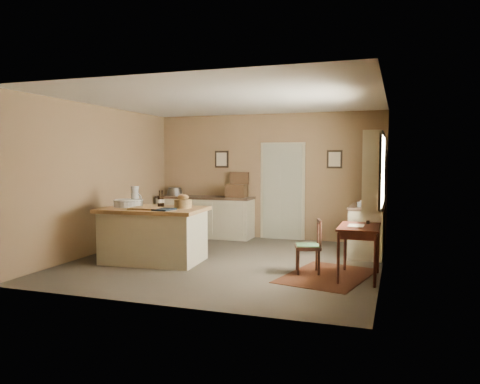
% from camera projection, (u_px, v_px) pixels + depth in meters
% --- Properties ---
extents(ground, '(5.00, 5.00, 0.00)m').
position_uv_depth(ground, '(227.00, 261.00, 7.90)').
color(ground, '#605749').
rests_on(ground, ground).
extents(wall_back, '(5.00, 0.10, 2.70)m').
position_uv_depth(wall_back, '(267.00, 176.00, 10.16)').
color(wall_back, '#816446').
rests_on(wall_back, ground).
extents(wall_front, '(5.00, 0.10, 2.70)m').
position_uv_depth(wall_front, '(152.00, 191.00, 5.44)').
color(wall_front, '#816446').
rests_on(wall_front, ground).
extents(wall_left, '(0.10, 5.00, 2.70)m').
position_uv_depth(wall_left, '(100.00, 179.00, 8.61)').
color(wall_left, '#816446').
rests_on(wall_left, ground).
extents(wall_right, '(0.10, 5.00, 2.70)m').
position_uv_depth(wall_right, '(383.00, 184.00, 7.00)').
color(wall_right, '#816446').
rests_on(wall_right, ground).
extents(ceiling, '(5.00, 5.00, 0.00)m').
position_uv_depth(ceiling, '(227.00, 100.00, 7.71)').
color(ceiling, silver).
rests_on(ceiling, wall_back).
extents(door, '(0.97, 0.06, 2.11)m').
position_uv_depth(door, '(282.00, 190.00, 10.04)').
color(door, '#A1A38B').
rests_on(door, ground).
extents(framed_prints, '(2.82, 0.02, 0.38)m').
position_uv_depth(framed_prints, '(276.00, 159.00, 10.05)').
color(framed_prints, black).
rests_on(framed_prints, ground).
extents(window, '(0.25, 1.99, 1.12)m').
position_uv_depth(window, '(378.00, 171.00, 6.82)').
color(window, beige).
rests_on(window, ground).
extents(work_island, '(1.76, 1.21, 1.20)m').
position_uv_depth(work_island, '(153.00, 233.00, 7.84)').
color(work_island, beige).
rests_on(work_island, ground).
extents(sideboard, '(2.17, 0.62, 1.18)m').
position_uv_depth(sideboard, '(205.00, 215.00, 10.37)').
color(sideboard, beige).
rests_on(sideboard, ground).
extents(rug, '(1.43, 1.80, 0.01)m').
position_uv_depth(rug, '(327.00, 276.00, 6.90)').
color(rug, '#502711').
rests_on(rug, ground).
extents(writing_desk, '(0.57, 0.93, 0.82)m').
position_uv_depth(writing_desk, '(359.00, 232.00, 6.71)').
color(writing_desk, '#3B1710').
rests_on(writing_desk, ground).
extents(desk_chair, '(0.46, 0.46, 0.80)m').
position_uv_depth(desk_chair, '(308.00, 247.00, 7.04)').
color(desk_chair, black).
rests_on(desk_chair, ground).
extents(right_cabinet, '(0.59, 1.06, 0.99)m').
position_uv_depth(right_cabinet, '(367.00, 230.00, 8.31)').
color(right_cabinet, beige).
rests_on(right_cabinet, ground).
extents(shelving_unit, '(0.32, 0.86, 1.91)m').
position_uv_depth(shelving_unit, '(378.00, 200.00, 8.90)').
color(shelving_unit, black).
rests_on(shelving_unit, ground).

